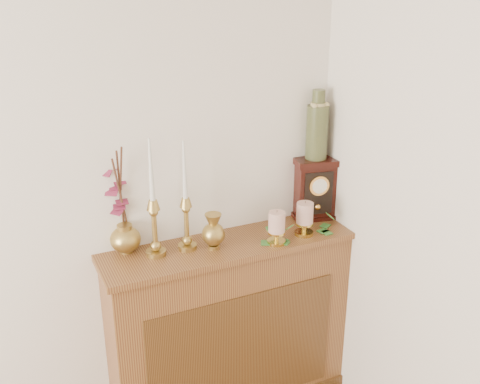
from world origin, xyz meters
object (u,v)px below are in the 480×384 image
bud_vase (213,232)px  ginger_jar (118,203)px  candlestick_left (154,219)px  candlestick_center (186,215)px  ceramic_vase (317,128)px  mantel_clock (314,189)px

bud_vase → ginger_jar: size_ratio=0.34×
candlestick_left → candlestick_center: (0.15, -0.00, -0.01)m
bud_vase → ceramic_vase: ceramic_vase is taller
candlestick_center → ceramic_vase: 0.78m
mantel_clock → ceramic_vase: ceramic_vase is taller
ceramic_vase → ginger_jar: bearing=177.0°
candlestick_left → ceramic_vase: size_ratio=1.58×
ceramic_vase → bud_vase: bearing=-169.0°
bud_vase → ceramic_vase: bearing=11.0°
ginger_jar → mantel_clock: 1.00m
candlestick_center → mantel_clock: size_ratio=1.62×
candlestick_center → bud_vase: 0.15m
mantel_clock → ceramic_vase: bearing=90.0°
candlestick_left → candlestick_center: size_ratio=1.06×
bud_vase → candlestick_left: bearing=168.7°
candlestick_center → bud_vase: size_ratio=2.99×
candlestick_center → ginger_jar: bearing=156.5°
candlestick_center → ginger_jar: candlestick_center is taller
candlestick_center → candlestick_left: bearing=179.1°
bud_vase → mantel_clock: (0.61, 0.12, 0.07)m
candlestick_left → bud_vase: candlestick_left is taller
ginger_jar → ceramic_vase: size_ratio=1.49×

